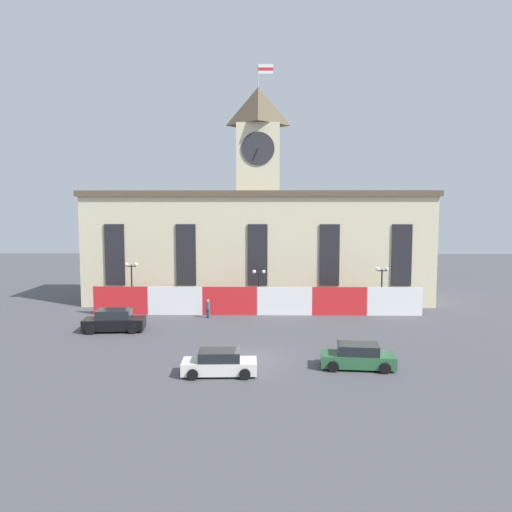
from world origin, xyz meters
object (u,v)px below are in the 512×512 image
Objects in this scene: street_lamp_far_right at (259,281)px; car_black_suv at (114,321)px; street_lamp_center at (382,280)px; pedestrian at (208,308)px; street_lamp_left at (132,276)px; car_white_taxi at (219,363)px; car_green_wagon at (358,357)px.

street_lamp_far_right reaches higher than car_black_suv.
pedestrian is at bearing -173.13° from street_lamp_center.
street_lamp_far_right is at bearing 0.00° from street_lamp_left.
car_black_suv reaches higher than pedestrian.
car_black_suv is at bearing -86.83° from street_lamp_left.
street_lamp_left is 23.89m from street_lamp_center.
car_black_suv is at bearing -30.44° from pedestrian.
car_white_taxi is at bearing 32.82° from pedestrian.
car_white_taxi is at bearing -127.94° from street_lamp_center.
pedestrian is (-2.48, 15.83, 0.25)m from car_white_taxi.
pedestrian reaches higher than car_white_taxi.
street_lamp_center reaches higher than car_white_taxi.
street_lamp_far_right is 18.11m from car_white_taxi.
street_lamp_far_right is 5.52m from pedestrian.
street_lamp_far_right reaches higher than car_white_taxi.
car_green_wagon is at bearing -68.69° from street_lamp_far_right.
street_lamp_left reaches higher than street_lamp_far_right.
pedestrian is (7.13, 5.11, 0.11)m from car_black_suv.
car_white_taxi is at bearing -165.63° from car_green_wagon.
street_lamp_far_right is 2.46× the size of pedestrian.
car_green_wagon is at bearing -41.43° from street_lamp_left.
car_green_wagon is 1.04× the size of car_white_taxi.
street_lamp_far_right is at bearing 180.00° from street_lamp_center.
street_lamp_center reaches higher than pedestrian.
street_lamp_far_right is at bearing -153.95° from car_black_suv.
car_black_suv is 8.78m from pedestrian.
street_lamp_left is 8.22m from pedestrian.
street_lamp_left is 0.97× the size of car_black_suv.
car_green_wagon is 0.94× the size of car_black_suv.
street_lamp_left is at bearing -91.77° from car_black_suv.
street_lamp_center is (11.70, 0.00, 0.19)m from street_lamp_far_right.
street_lamp_far_right is 0.89× the size of car_green_wagon.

